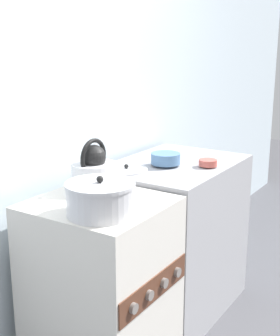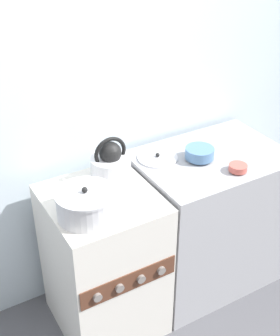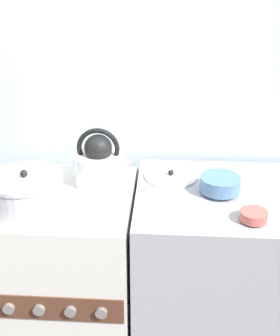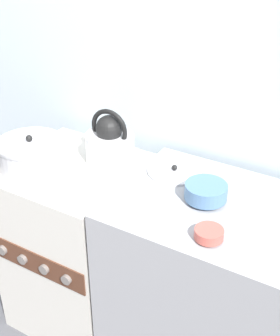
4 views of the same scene
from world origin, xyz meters
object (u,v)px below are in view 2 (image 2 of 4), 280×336
enamel_bowl (200,153)px  small_ceramic_bowl (238,168)px  cooking_pot (86,204)px  stove (104,263)px  kettle (111,164)px  loose_pot_lid (158,158)px

enamel_bowl → small_ceramic_bowl: bearing=-63.4°
cooking_pot → stove: bearing=39.5°
stove → kettle: (0.12, 0.12, 0.52)m
enamel_bowl → kettle: bearing=168.6°
stove → kettle: kettle is taller
cooking_pot → loose_pot_lid: size_ratio=1.25×
enamel_bowl → loose_pot_lid: 0.23m
enamel_bowl → loose_pot_lid: enamel_bowl is taller
enamel_bowl → small_ceramic_bowl: size_ratio=1.61×
kettle → stove: bearing=-134.9°
kettle → small_ceramic_bowl: size_ratio=2.60×
stove → cooking_pot: cooking_pot is taller
cooking_pot → enamel_bowl: cooking_pot is taller
cooking_pot → small_ceramic_bowl: bearing=-5.2°
stove → small_ceramic_bowl: 0.87m
stove → enamel_bowl: size_ratio=5.44×
cooking_pot → enamel_bowl: (0.73, 0.13, -0.01)m
cooking_pot → enamel_bowl: bearing=9.8°
kettle → loose_pot_lid: size_ratio=1.15×
kettle → enamel_bowl: (0.49, -0.10, -0.03)m
small_ceramic_bowl → loose_pot_lid: (-0.29, 0.32, -0.02)m
enamel_bowl → loose_pot_lid: (-0.19, 0.12, -0.03)m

